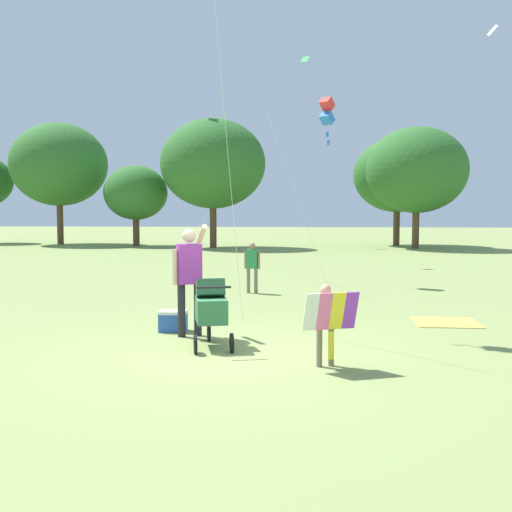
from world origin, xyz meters
TOP-DOWN VIEW (x-y plane):
  - ground_plane at (0.00, 0.00)m, footprint 120.00×120.00m
  - treeline_distant at (-3.53, 24.70)m, footprint 29.34×7.43m
  - child_with_butterfly_kite at (1.41, -0.61)m, footprint 0.73×0.48m
  - person_adult_flyer at (-0.73, 1.14)m, footprint 0.56×0.66m
  - stroller at (-0.26, 0.41)m, footprint 0.69×1.12m
  - kite_orange_delta at (1.68, 8.55)m, footprint 1.79×2.20m
  - person_sitting_far at (-0.17, 6.22)m, footprint 0.39×0.21m
  - picnic_blanket at (3.68, 2.65)m, footprint 1.14×1.04m
  - cooler_box at (-1.09, 1.50)m, footprint 0.45×0.33m

SIDE VIEW (x-z plane):
  - ground_plane at x=0.00m, z-range 0.00..0.00m
  - picnic_blanket at x=3.68m, z-range 0.00..0.02m
  - cooler_box at x=-1.09m, z-range 0.00..0.35m
  - stroller at x=-0.26m, z-range 0.09..1.12m
  - child_with_butterfly_kite at x=1.41m, z-range 0.12..1.20m
  - person_sitting_far at x=-0.17m, z-range 0.11..1.35m
  - person_adult_flyer at x=-0.73m, z-range 0.14..1.96m
  - treeline_distant at x=-3.53m, z-range 0.67..7.65m
  - kite_orange_delta at x=1.68m, z-range 2.15..7.27m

